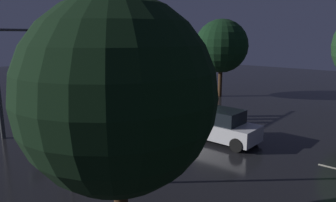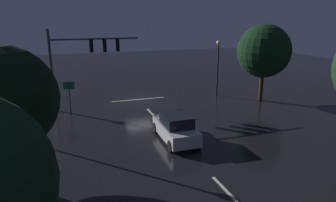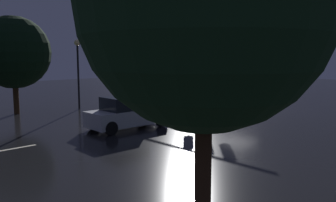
{
  "view_description": "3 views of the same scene",
  "coord_description": "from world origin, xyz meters",
  "views": [
    {
      "loc": [
        13.7,
        17.99,
        5.45
      ],
      "look_at": [
        0.27,
        6.63,
        1.7
      ],
      "focal_mm": 33.04,
      "sensor_mm": 36.0,
      "label": 1
    },
    {
      "loc": [
        6.43,
        26.84,
        7.53
      ],
      "look_at": [
        -0.6,
        6.48,
        1.57
      ],
      "focal_mm": 32.97,
      "sensor_mm": 36.0,
      "label": 2
    },
    {
      "loc": [
        -14.35,
        20.67,
        3.73
      ],
      "look_at": [
        0.34,
        6.73,
        1.15
      ],
      "focal_mm": 36.7,
      "sensor_mm": 36.0,
      "label": 3
    }
  ],
  "objects": [
    {
      "name": "tree_left_far",
      "position": [
        -10.57,
        3.67,
        4.52
      ],
      "size": [
        4.71,
        4.71,
        6.89
      ],
      "color": "#382314",
      "rests_on": "ground_plane"
    },
    {
      "name": "ground_plane",
      "position": [
        0.0,
        0.0,
        0.0
      ],
      "size": [
        80.0,
        80.0,
        0.0
      ],
      "primitive_type": "plane",
      "color": "black"
    },
    {
      "name": "tree_right_near",
      "position": [
        8.99,
        12.44,
        4.05
      ],
      "size": [
        4.74,
        4.74,
        6.43
      ],
      "color": "#382314",
      "rests_on": "ground_plane"
    },
    {
      "name": "street_lamp_left_kerb",
      "position": [
        -7.56,
        0.84,
        3.7
      ],
      "size": [
        0.44,
        0.44,
        5.32
      ],
      "color": "black",
      "rests_on": "ground_plane"
    },
    {
      "name": "car_approaching",
      "position": [
        0.1,
        9.95,
        0.8
      ],
      "size": [
        1.96,
        4.39,
        1.7
      ],
      "color": "#B7B7BC",
      "rests_on": "ground_plane"
    },
    {
      "name": "route_sign",
      "position": [
        6.1,
        2.01,
        1.88
      ],
      "size": [
        0.9,
        0.15,
        2.61
      ],
      "color": "#383A3D",
      "rests_on": "ground_plane"
    },
    {
      "name": "street_lamp_right_kerb",
      "position": [
        7.92,
        8.41,
        3.5
      ],
      "size": [
        0.44,
        0.44,
        4.99
      ],
      "color": "black",
      "rests_on": "ground_plane"
    },
    {
      "name": "traffic_signal_assembly",
      "position": [
        4.69,
        0.89,
        4.57
      ],
      "size": [
        7.21,
        0.47,
        6.59
      ],
      "color": "#383A3D",
      "rests_on": "ground_plane"
    },
    {
      "name": "stop_bar",
      "position": [
        0.0,
        -0.29,
        0.0
      ],
      "size": [
        5.0,
        0.16,
        0.01
      ],
      "primitive_type": "cube",
      "color": "beige",
      "rests_on": "ground_plane"
    },
    {
      "name": "lane_dash_near",
      "position": [
        0.0,
        16.0,
        0.0
      ],
      "size": [
        0.16,
        2.2,
        0.01
      ],
      "primitive_type": "cube",
      "rotation": [
        0.0,
        0.0,
        1.57
      ],
      "color": "beige",
      "rests_on": "ground_plane"
    },
    {
      "name": "lane_dash_far",
      "position": [
        0.0,
        4.0,
        0.0
      ],
      "size": [
        0.16,
        2.2,
        0.01
      ],
      "primitive_type": "cube",
      "rotation": [
        0.0,
        0.0,
        1.57
      ],
      "color": "beige",
      "rests_on": "ground_plane"
    },
    {
      "name": "lane_dash_mid",
      "position": [
        0.0,
        10.0,
        0.0
      ],
      "size": [
        0.16,
        2.2,
        0.01
      ],
      "primitive_type": "cube",
      "rotation": [
        0.0,
        0.0,
        1.57
      ],
      "color": "beige",
      "rests_on": "ground_plane"
    }
  ]
}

